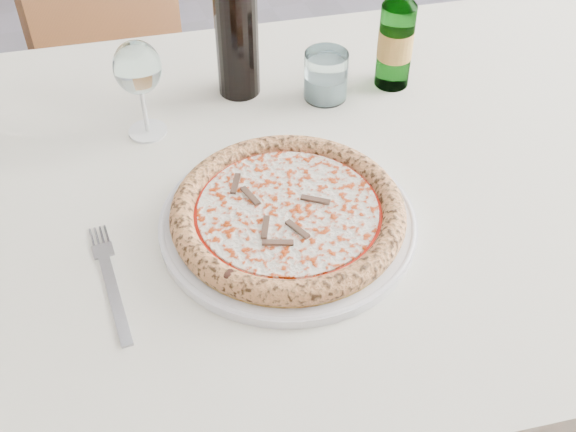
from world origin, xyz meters
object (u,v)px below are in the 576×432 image
object	(u,v)px
plate	(288,222)
pizza	(288,213)
chair_far	(134,67)
tumbler	(326,78)
dining_table	(266,222)
wine_glass	(138,70)
beer_bottle	(396,36)
wine_bottle	(236,25)

from	to	relation	value
plate	pizza	bearing A→B (deg)	-120.00
chair_far	plate	bearing A→B (deg)	-84.68
plate	tumbler	xyz separation A→B (m)	(0.16, 0.27, 0.03)
dining_table	plate	distance (m)	0.14
chair_far	wine_glass	size ratio (longest dim) A/B	5.85
dining_table	tumbler	world-z (taller)	tumbler
dining_table	tumbler	xyz separation A→B (m)	(0.16, 0.17, 0.12)
dining_table	chair_far	bearing A→B (deg)	96.04
chair_far	tumbler	xyz separation A→B (m)	(0.24, -0.57, 0.26)
tumbler	beer_bottle	distance (m)	0.13
dining_table	wine_glass	distance (m)	0.29
chair_far	pizza	distance (m)	0.88
beer_bottle	wine_bottle	xyz separation A→B (m)	(-0.25, 0.07, 0.03)
wine_glass	tumbler	size ratio (longest dim) A/B	1.97
pizza	beer_bottle	bearing A→B (deg)	43.16
plate	pizza	size ratio (longest dim) A/B	1.10
chair_far	plate	distance (m)	0.87
pizza	wine_glass	size ratio (longest dim) A/B	1.98
plate	tumbler	world-z (taller)	tumbler
wine_bottle	plate	bearing A→B (deg)	-96.18
beer_bottle	chair_far	bearing A→B (deg)	122.62
pizza	wine_glass	world-z (taller)	wine_glass
chair_far	tumbler	size ratio (longest dim) A/B	11.55
chair_far	beer_bottle	distance (m)	0.74
dining_table	pizza	xyz separation A→B (m)	(-0.00, -0.10, 0.11)
dining_table	wine_bottle	size ratio (longest dim) A/B	5.78
beer_bottle	wine_bottle	bearing A→B (deg)	164.65
wine_glass	wine_bottle	distance (m)	0.18
plate	wine_bottle	distance (m)	0.36
dining_table	wine_bottle	bearing A→B (deg)	81.23
pizza	beer_bottle	xyz separation A→B (m)	(0.29, 0.27, 0.06)
chair_far	beer_bottle	xyz separation A→B (m)	(0.36, -0.57, 0.31)
chair_far	dining_table	bearing A→B (deg)	-83.96
wine_bottle	dining_table	bearing A→B (deg)	-98.77
tumbler	wine_bottle	world-z (taller)	wine_bottle
chair_far	pizza	world-z (taller)	chair_far
plate	wine_glass	distance (m)	0.32
dining_table	wine_glass	bearing A→B (deg)	127.62
dining_table	wine_bottle	xyz separation A→B (m)	(0.04, 0.24, 0.20)
dining_table	wine_glass	size ratio (longest dim) A/B	10.30
dining_table	pizza	world-z (taller)	pizza
beer_bottle	pizza	bearing A→B (deg)	-136.84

